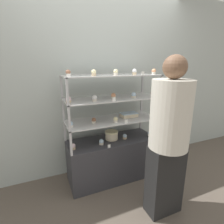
# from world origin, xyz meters

# --- Properties ---
(ground_plane) EXTENTS (20.00, 20.00, 0.00)m
(ground_plane) POSITION_xyz_m (0.00, 0.00, 0.00)
(ground_plane) COLOR brown
(back_wall) EXTENTS (8.00, 0.05, 2.60)m
(back_wall) POSITION_xyz_m (0.00, 0.38, 1.30)
(back_wall) COLOR #A8B2AD
(back_wall) RESTS_ON ground_plane
(display_base) EXTENTS (1.19, 0.46, 0.58)m
(display_base) POSITION_xyz_m (0.00, 0.00, 0.29)
(display_base) COLOR #333338
(display_base) RESTS_ON ground_plane
(display_riser_lower) EXTENTS (1.19, 0.46, 0.29)m
(display_riser_lower) POSITION_xyz_m (0.00, 0.00, 0.85)
(display_riser_lower) COLOR #B7B7BC
(display_riser_lower) RESTS_ON display_base
(display_riser_middle) EXTENTS (1.19, 0.46, 0.29)m
(display_riser_middle) POSITION_xyz_m (0.00, 0.00, 1.13)
(display_riser_middle) COLOR #B7B7BC
(display_riser_middle) RESTS_ON display_riser_lower
(display_riser_upper) EXTENTS (1.19, 0.46, 0.29)m
(display_riser_upper) POSITION_xyz_m (0.00, 0.00, 1.42)
(display_riser_upper) COLOR #B7B7BC
(display_riser_upper) RESTS_ON display_riser_middle
(layer_cake_centerpiece) EXTENTS (0.17, 0.17, 0.12)m
(layer_cake_centerpiece) POSITION_xyz_m (0.00, 0.01, 0.64)
(layer_cake_centerpiece) COLOR beige
(layer_cake_centerpiece) RESTS_ON display_base
(sheet_cake_frosted) EXTENTS (0.23, 0.14, 0.06)m
(sheet_cake_frosted) POSITION_xyz_m (0.26, 0.02, 0.89)
(sheet_cake_frosted) COLOR beige
(sheet_cake_frosted) RESTS_ON display_riser_lower
(cupcake_0) EXTENTS (0.06, 0.06, 0.07)m
(cupcake_0) POSITION_xyz_m (-0.54, -0.07, 0.61)
(cupcake_0) COLOR #CCB28C
(cupcake_0) RESTS_ON display_base
(cupcake_1) EXTENTS (0.06, 0.06, 0.07)m
(cupcake_1) POSITION_xyz_m (-0.18, -0.09, 0.61)
(cupcake_1) COLOR beige
(cupcake_1) RESTS_ON display_base
(cupcake_2) EXTENTS (0.06, 0.06, 0.07)m
(cupcake_2) POSITION_xyz_m (0.17, -0.05, 0.61)
(cupcake_2) COLOR #CCB28C
(cupcake_2) RESTS_ON display_base
(cupcake_3) EXTENTS (0.06, 0.06, 0.07)m
(cupcake_3) POSITION_xyz_m (0.54, -0.10, 0.61)
(cupcake_3) COLOR beige
(cupcake_3) RESTS_ON display_base
(price_tag_0) EXTENTS (0.04, 0.00, 0.04)m
(price_tag_0) POSITION_xyz_m (-0.13, -0.21, 0.60)
(price_tag_0) COLOR white
(price_tag_0) RESTS_ON display_base
(cupcake_4) EXTENTS (0.06, 0.06, 0.07)m
(cupcake_4) POSITION_xyz_m (-0.55, -0.08, 0.90)
(cupcake_4) COLOR white
(cupcake_4) RESTS_ON display_riser_lower
(cupcake_5) EXTENTS (0.06, 0.06, 0.07)m
(cupcake_5) POSITION_xyz_m (-0.26, -0.04, 0.90)
(cupcake_5) COLOR beige
(cupcake_5) RESTS_ON display_riser_lower
(cupcake_6) EXTENTS (0.06, 0.06, 0.07)m
(cupcake_6) POSITION_xyz_m (-0.00, -0.11, 0.90)
(cupcake_6) COLOR beige
(cupcake_6) RESTS_ON display_riser_lower
(cupcake_7) EXTENTS (0.06, 0.06, 0.07)m
(cupcake_7) POSITION_xyz_m (0.54, -0.12, 0.90)
(cupcake_7) COLOR beige
(cupcake_7) RESTS_ON display_riser_lower
(price_tag_1) EXTENTS (0.04, 0.00, 0.04)m
(price_tag_1) POSITION_xyz_m (0.10, -0.21, 0.89)
(price_tag_1) COLOR white
(price_tag_1) RESTS_ON display_riser_lower
(cupcake_8) EXTENTS (0.06, 0.06, 0.07)m
(cupcake_8) POSITION_xyz_m (-0.55, -0.06, 1.18)
(cupcake_8) COLOR #CCB28C
(cupcake_8) RESTS_ON display_riser_middle
(cupcake_9) EXTENTS (0.06, 0.06, 0.07)m
(cupcake_9) POSITION_xyz_m (-0.26, -0.10, 1.18)
(cupcake_9) COLOR beige
(cupcake_9) RESTS_ON display_riser_middle
(cupcake_10) EXTENTS (0.06, 0.06, 0.07)m
(cupcake_10) POSITION_xyz_m (-0.00, -0.04, 1.18)
(cupcake_10) COLOR beige
(cupcake_10) RESTS_ON display_riser_middle
(cupcake_11) EXTENTS (0.06, 0.06, 0.07)m
(cupcake_11) POSITION_xyz_m (0.26, -0.09, 1.18)
(cupcake_11) COLOR beige
(cupcake_11) RESTS_ON display_riser_middle
(cupcake_12) EXTENTS (0.06, 0.06, 0.07)m
(cupcake_12) POSITION_xyz_m (0.54, -0.11, 1.18)
(cupcake_12) COLOR white
(cupcake_12) RESTS_ON display_riser_middle
(price_tag_2) EXTENTS (0.04, 0.00, 0.04)m
(price_tag_2) POSITION_xyz_m (-0.07, -0.21, 1.17)
(price_tag_2) COLOR white
(price_tag_2) RESTS_ON display_riser_middle
(cupcake_13) EXTENTS (0.05, 0.05, 0.07)m
(cupcake_13) POSITION_xyz_m (-0.54, -0.07, 1.47)
(cupcake_13) COLOR white
(cupcake_13) RESTS_ON display_riser_upper
(cupcake_14) EXTENTS (0.05, 0.05, 0.07)m
(cupcake_14) POSITION_xyz_m (-0.26, -0.09, 1.47)
(cupcake_14) COLOR #CCB28C
(cupcake_14) RESTS_ON display_riser_upper
(cupcake_15) EXTENTS (0.05, 0.05, 0.07)m
(cupcake_15) POSITION_xyz_m (0.01, -0.09, 1.47)
(cupcake_15) COLOR beige
(cupcake_15) RESTS_ON display_riser_upper
(cupcake_16) EXTENTS (0.05, 0.05, 0.07)m
(cupcake_16) POSITION_xyz_m (0.27, -0.08, 1.47)
(cupcake_16) COLOR #CCB28C
(cupcake_16) RESTS_ON display_riser_upper
(cupcake_17) EXTENTS (0.05, 0.05, 0.07)m
(cupcake_17) POSITION_xyz_m (0.53, -0.12, 1.47)
(cupcake_17) COLOR beige
(cupcake_17) RESTS_ON display_riser_upper
(price_tag_3) EXTENTS (0.04, 0.00, 0.04)m
(price_tag_3) POSITION_xyz_m (0.31, -0.21, 1.46)
(price_tag_3) COLOR white
(price_tag_3) RESTS_ON display_riser_upper
(customer_figure) EXTENTS (0.38, 0.38, 1.65)m
(customer_figure) POSITION_xyz_m (0.28, -0.76, 0.88)
(customer_figure) COLOR black
(customer_figure) RESTS_ON ground_plane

